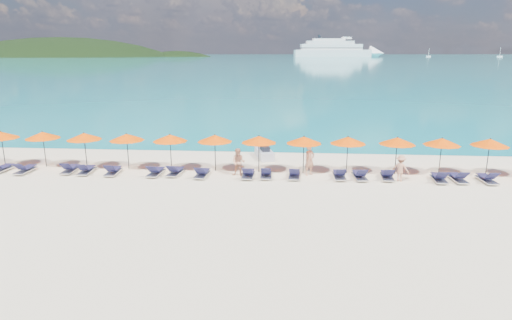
{
  "coord_description": "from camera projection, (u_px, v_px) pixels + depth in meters",
  "views": [
    {
      "loc": [
        1.8,
        -20.01,
        7.08
      ],
      "look_at": [
        0.0,
        3.0,
        1.2
      ],
      "focal_mm": 30.0,
      "sensor_mm": 36.0,
      "label": 1
    }
  ],
  "objects": [
    {
      "name": "ground",
      "position": [
        251.0,
        198.0,
        21.22
      ],
      "size": [
        1400.0,
        1400.0,
        0.0
      ],
      "primitive_type": "plane",
      "color": "beige"
    },
    {
      "name": "sea",
      "position": [
        289.0,
        56.0,
        658.84
      ],
      "size": [
        1600.0,
        1300.0,
        0.01
      ],
      "primitive_type": "cube",
      "color": "#1FA9B2",
      "rests_on": "ground"
    },
    {
      "name": "headland_main",
      "position": [
        65.0,
        86.0,
        574.91
      ],
      "size": [
        374.0,
        242.0,
        126.5
      ],
      "color": "black",
      "rests_on": "ground"
    },
    {
      "name": "headland_small",
      "position": [
        178.0,
        83.0,
        582.18
      ],
      "size": [
        162.0,
        126.0,
        85.5
      ],
      "color": "black",
      "rests_on": "ground"
    },
    {
      "name": "cruise_ship",
      "position": [
        340.0,
        50.0,
        560.25
      ],
      "size": [
        120.68,
        34.07,
        33.2
      ],
      "rotation": [
        0.0,
        0.0,
        0.13
      ],
      "color": "white",
      "rests_on": "ground"
    },
    {
      "name": "sailboat_near",
      "position": [
        428.0,
        56.0,
        559.18
      ],
      "size": [
        6.01,
        2.0,
        11.02
      ],
      "color": "white",
      "rests_on": "ground"
    },
    {
      "name": "sailboat_far",
      "position": [
        500.0,
        56.0,
        540.32
      ],
      "size": [
        6.59,
        2.2,
        12.08
      ],
      "color": "white",
      "rests_on": "ground"
    },
    {
      "name": "jetski",
      "position": [
        264.0,
        153.0,
        29.11
      ],
      "size": [
        1.52,
        2.55,
        0.85
      ],
      "rotation": [
        0.0,
        0.0,
        0.27
      ],
      "color": "silver",
      "rests_on": "ground"
    },
    {
      "name": "beachgoer_a",
      "position": [
        309.0,
        160.0,
        25.0
      ],
      "size": [
        0.8,
        0.75,
        1.83
      ],
      "primitive_type": "imported",
      "rotation": [
        0.0,
        0.0,
        0.63
      ],
      "color": "tan",
      "rests_on": "ground"
    },
    {
      "name": "beachgoer_b",
      "position": [
        238.0,
        162.0,
        24.83
      ],
      "size": [
        0.87,
        0.6,
        1.64
      ],
      "primitive_type": "imported",
      "rotation": [
        0.0,
        0.0,
        -0.18
      ],
      "color": "tan",
      "rests_on": "ground"
    },
    {
      "name": "beachgoer_c",
      "position": [
        401.0,
        168.0,
        23.85
      ],
      "size": [
        1.06,
        0.83,
        1.49
      ],
      "primitive_type": "imported",
      "rotation": [
        0.0,
        0.0,
        2.68
      ],
      "color": "tan",
      "rests_on": "ground"
    },
    {
      "name": "umbrella_0",
      "position": [
        1.0,
        135.0,
        26.62
      ],
      "size": [
        2.1,
        2.1,
        2.28
      ],
      "color": "black",
      "rests_on": "ground"
    },
    {
      "name": "umbrella_1",
      "position": [
        43.0,
        135.0,
        26.58
      ],
      "size": [
        2.1,
        2.1,
        2.28
      ],
      "color": "black",
      "rests_on": "ground"
    },
    {
      "name": "umbrella_2",
      "position": [
        84.0,
        136.0,
        26.19
      ],
      "size": [
        2.1,
        2.1,
        2.28
      ],
      "color": "black",
      "rests_on": "ground"
    },
    {
      "name": "umbrella_3",
      "position": [
        127.0,
        137.0,
        25.97
      ],
      "size": [
        2.1,
        2.1,
        2.28
      ],
      "color": "black",
      "rests_on": "ground"
    },
    {
      "name": "umbrella_4",
      "position": [
        170.0,
        138.0,
        25.74
      ],
      "size": [
        2.1,
        2.1,
        2.28
      ],
      "color": "black",
      "rests_on": "ground"
    },
    {
      "name": "umbrella_5",
      "position": [
        215.0,
        138.0,
        25.6
      ],
      "size": [
        2.1,
        2.1,
        2.28
      ],
      "color": "black",
      "rests_on": "ground"
    },
    {
      "name": "umbrella_6",
      "position": [
        259.0,
        139.0,
        25.31
      ],
      "size": [
        2.1,
        2.1,
        2.28
      ],
      "color": "black",
      "rests_on": "ground"
    },
    {
      "name": "umbrella_7",
      "position": [
        304.0,
        140.0,
        25.12
      ],
      "size": [
        2.1,
        2.1,
        2.28
      ],
      "color": "black",
      "rests_on": "ground"
    },
    {
      "name": "umbrella_8",
      "position": [
        348.0,
        140.0,
        25.07
      ],
      "size": [
        2.1,
        2.1,
        2.28
      ],
      "color": "black",
      "rests_on": "ground"
    },
    {
      "name": "umbrella_9",
      "position": [
        397.0,
        141.0,
        24.88
      ],
      "size": [
        2.1,
        2.1,
        2.28
      ],
      "color": "black",
      "rests_on": "ground"
    },
    {
      "name": "umbrella_10",
      "position": [
        442.0,
        142.0,
        24.66
      ],
      "size": [
        2.1,
        2.1,
        2.28
      ],
      "color": "black",
      "rests_on": "ground"
    },
    {
      "name": "umbrella_11",
      "position": [
        490.0,
        142.0,
        24.47
      ],
      "size": [
        2.1,
        2.1,
        2.28
      ],
      "color": "black",
      "rests_on": "ground"
    },
    {
      "name": "lounger_1",
      "position": [
        2.0,
        168.0,
        25.8
      ],
      "size": [
        0.69,
        1.72,
        0.66
      ],
      "rotation": [
        0.0,
        0.0,
        -0.04
      ],
      "color": "silver",
      "rests_on": "ground"
    },
    {
      "name": "lounger_2",
      "position": [
        25.0,
        169.0,
        25.58
      ],
      "size": [
        0.64,
        1.71,
        0.66
      ],
      "rotation": [
        0.0,
        0.0,
        0.01
      ],
      "color": "silver",
      "rests_on": "ground"
    },
    {
      "name": "lounger_3",
      "position": [
        70.0,
        169.0,
        25.66
      ],
      "size": [
        0.77,
        1.75,
        0.66
      ],
      "rotation": [
        0.0,
        0.0,
        0.09
      ],
      "color": "silver",
      "rests_on": "ground"
    },
    {
      "name": "lounger_4",
      "position": [
        86.0,
        170.0,
        25.44
      ],
      "size": [
        0.76,
        1.75,
        0.66
      ],
      "rotation": [
        0.0,
        0.0,
        0.09
      ],
      "color": "silver",
      "rests_on": "ground"
    },
    {
      "name": "lounger_5",
      "position": [
        113.0,
        171.0,
        25.25
      ],
      "size": [
        0.73,
        1.74,
        0.66
      ],
      "rotation": [
        0.0,
        0.0,
        0.07
      ],
      "color": "silver",
      "rests_on": "ground"
    },
    {
      "name": "lounger_6",
      "position": [
        156.0,
        172.0,
        25.05
      ],
      "size": [
        0.74,
        1.74,
        0.66
      ],
      "rotation": [
        0.0,
        0.0,
        -0.07
      ],
      "color": "silver",
      "rests_on": "ground"
    },
    {
      "name": "lounger_7",
      "position": [
        175.0,
        171.0,
        25.13
      ],
      "size": [
        0.79,
        1.75,
        0.66
      ],
      "rotation": [
        0.0,
        0.0,
        -0.1
      ],
      "color": "silver",
      "rests_on": "ground"
    },
    {
      "name": "lounger_8",
      "position": [
        202.0,
        173.0,
        24.75
      ],
      "size": [
        0.73,
        1.74,
        0.66
      ],
      "rotation": [
        0.0,
        0.0,
        -0.06
      ],
      "color": "silver",
      "rests_on": "ground"
    },
    {
      "name": "lounger_9",
      "position": [
        248.0,
        174.0,
        24.63
      ],
      "size": [
        0.66,
        1.72,
        0.66
      ],
      "rotation": [
        0.0,
        0.0,
        -0.03
      ],
      "color": "silver",
      "rests_on": "ground"
    },
    {
      "name": "lounger_10",
      "position": [
        266.0,
        174.0,
        24.64
      ],
      "size": [
        0.68,
        1.72,
        0.66
      ],
      "rotation": [
        0.0,
        0.0,
        0.04
      ],
      "color": "silver",
      "rests_on": "ground"
    },
    {
      "name": "lounger_11",
      "position": [
        294.0,
        174.0,
        24.53
      ],
      "size": [
        0.7,
        1.73,
        0.66
      ],
      "rotation": [
        0.0,
        0.0,
        -0.05
      ],
      "color": "silver",
      "rests_on": "ground"
    },
    {
      "name": "lounger_12",
      "position": [
        339.0,
        175.0,
        24.43
      ],
      "size": [
        0.65,
        1.71,
        0.66
      ],
      "rotation": [
        0.0,
        0.0,
        0.02
      ],
      "color": "silver",
      "rests_on": "ground"
    },
    {
      "name": "lounger_13",
      "position": [
        360.0,
        175.0,
        24.33
      ],
      "size": [
        0.74,
        1.74,
        0.66
      ],
      "rotation": [
        0.0,
        0.0,
        0.07
      ],
      "color": "silver",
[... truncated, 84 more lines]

